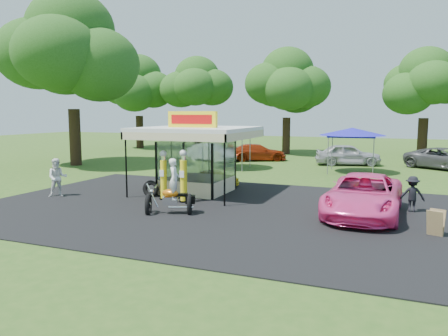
{
  "coord_description": "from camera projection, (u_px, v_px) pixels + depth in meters",
  "views": [
    {
      "loc": [
        7.65,
        -14.98,
        4.11
      ],
      "look_at": [
        -0.11,
        4.0,
        1.5
      ],
      "focal_mm": 35.0,
      "sensor_mm": 36.0,
      "label": 1
    }
  ],
  "objects": [
    {
      "name": "spare_tires",
      "position": [
        151.0,
        189.0,
        21.37
      ],
      "size": [
        0.98,
        0.61,
        0.83
      ],
      "rotation": [
        0.0,
        0.0,
        0.05
      ],
      "color": "black",
      "rests_on": "ground"
    },
    {
      "name": "spectator_west",
      "position": [
        57.0,
        178.0,
        21.33
      ],
      "size": [
        1.17,
        1.15,
        1.9
      ],
      "primitive_type": "imported",
      "rotation": [
        0.0,
        0.0,
        0.73
      ],
      "color": "white",
      "rests_on": "ground"
    },
    {
      "name": "spectator_east_a",
      "position": [
        412.0,
        194.0,
        17.96
      ],
      "size": [
        1.05,
        0.69,
        1.52
      ],
      "primitive_type": "imported",
      "rotation": [
        0.0,
        0.0,
        3.27
      ],
      "color": "black",
      "rests_on": "ground"
    },
    {
      "name": "oak_far_c",
      "position": [
        287.0,
        88.0,
        42.96
      ],
      "size": [
        8.7,
        8.7,
        10.25
      ],
      "color": "black",
      "rests_on": "ground"
    },
    {
      "name": "tent_west",
      "position": [
        227.0,
        130.0,
        32.07
      ],
      "size": [
        4.44,
        4.44,
        3.1
      ],
      "rotation": [
        0.0,
        0.0,
        0.13
      ],
      "color": "gray",
      "rests_on": "ground"
    },
    {
      "name": "asphalt_apron",
      "position": [
        209.0,
        207.0,
        18.98
      ],
      "size": [
        20.0,
        14.0,
        0.04
      ],
      "primitive_type": "cube",
      "color": "black",
      "rests_on": "ground"
    },
    {
      "name": "kiosk_car",
      "position": [
        214.0,
        178.0,
        24.45
      ],
      "size": [
        2.82,
        1.13,
        0.96
      ],
      "primitive_type": "imported",
      "rotation": [
        0.0,
        0.0,
        1.57
      ],
      "color": "yellow",
      "rests_on": "ground"
    },
    {
      "name": "bg_car_b",
      "position": [
        257.0,
        152.0,
        37.45
      ],
      "size": [
        5.32,
        4.07,
        1.44
      ],
      "primitive_type": "imported",
      "rotation": [
        0.0,
        0.0,
        2.05
      ],
      "color": "#94270B",
      "rests_on": "ground"
    },
    {
      "name": "bg_car_c",
      "position": [
        348.0,
        154.0,
        34.24
      ],
      "size": [
        5.33,
        3.3,
        1.69
      ],
      "primitive_type": "imported",
      "rotation": [
        0.0,
        0.0,
        1.85
      ],
      "color": "#ABAAAF",
      "rests_on": "ground"
    },
    {
      "name": "gas_station_kiosk",
      "position": [
        197.0,
        159.0,
        22.26
      ],
      "size": [
        5.4,
        5.4,
        4.18
      ],
      "color": "white",
      "rests_on": "ground"
    },
    {
      "name": "gas_pump_right",
      "position": [
        184.0,
        177.0,
        19.88
      ],
      "size": [
        0.46,
        0.46,
        2.45
      ],
      "color": "black",
      "rests_on": "ground"
    },
    {
      "name": "oak_near",
      "position": [
        72.0,
        60.0,
        33.4
      ],
      "size": [
        11.28,
        11.28,
        12.98
      ],
      "color": "black",
      "rests_on": "ground"
    },
    {
      "name": "gas_pump_left",
      "position": [
        164.0,
        176.0,
        20.51
      ],
      "size": [
        0.44,
        0.44,
        2.36
      ],
      "color": "black",
      "rests_on": "ground"
    },
    {
      "name": "oak_far_a",
      "position": [
        139.0,
        90.0,
        50.2
      ],
      "size": [
        8.85,
        8.85,
        10.49
      ],
      "color": "black",
      "rests_on": "ground"
    },
    {
      "name": "a_frame_sign",
      "position": [
        436.0,
        223.0,
        14.51
      ],
      "size": [
        0.55,
        0.6,
        0.9
      ],
      "rotation": [
        0.0,
        0.0,
        -0.33
      ],
      "color": "#593819",
      "rests_on": "ground"
    },
    {
      "name": "motorcycle",
      "position": [
        172.0,
        192.0,
        17.64
      ],
      "size": [
        2.09,
        1.59,
        2.38
      ],
      "rotation": [
        0.0,
        0.0,
        0.41
      ],
      "color": "black",
      "rests_on": "ground"
    },
    {
      "name": "bg_car_a",
      "position": [
        211.0,
        153.0,
        37.01
      ],
      "size": [
        4.77,
        3.2,
        1.49
      ],
      "primitive_type": "imported",
      "rotation": [
        0.0,
        0.0,
        1.17
      ],
      "color": "white",
      "rests_on": "ground"
    },
    {
      "name": "bg_car_d",
      "position": [
        445.0,
        159.0,
        31.65
      ],
      "size": [
        6.11,
        5.33,
        1.57
      ],
      "primitive_type": "imported",
      "rotation": [
        0.0,
        0.0,
        0.97
      ],
      "color": "#4E4D4F",
      "rests_on": "ground"
    },
    {
      "name": "oak_far_d",
      "position": [
        425.0,
        88.0,
        40.98
      ],
      "size": [
        8.4,
        8.4,
        9.99
      ],
      "color": "black",
      "rests_on": "ground"
    },
    {
      "name": "ground",
      "position": [
        188.0,
        218.0,
        17.15
      ],
      "size": [
        120.0,
        120.0,
        0.0
      ],
      "primitive_type": "plane",
      "color": "#2D5119",
      "rests_on": "ground"
    },
    {
      "name": "oak_far_b",
      "position": [
        197.0,
        92.0,
        47.96
      ],
      "size": [
        8.39,
        8.39,
        10.01
      ],
      "color": "black",
      "rests_on": "ground"
    },
    {
      "name": "tent_east",
      "position": [
        352.0,
        132.0,
        29.74
      ],
      "size": [
        4.42,
        4.42,
        3.09
      ],
      "rotation": [
        0.0,
        0.0,
        0.05
      ],
      "color": "gray",
      "rests_on": "ground"
    },
    {
      "name": "pink_sedan",
      "position": [
        364.0,
        195.0,
        17.39
      ],
      "size": [
        2.89,
        6.03,
        1.66
      ],
      "primitive_type": "imported",
      "rotation": [
        0.0,
        0.0,
        -0.02
      ],
      "color": "#FF459E",
      "rests_on": "ground"
    }
  ]
}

